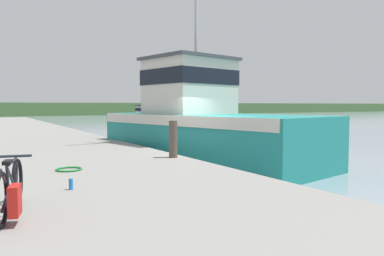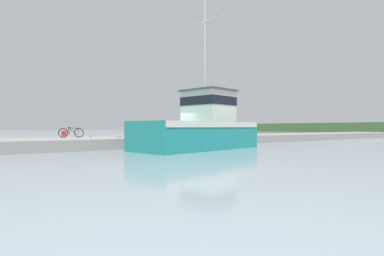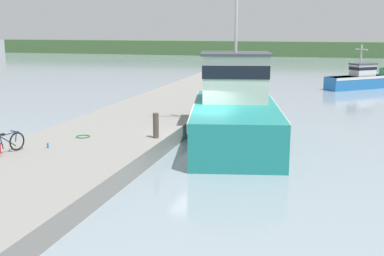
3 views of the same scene
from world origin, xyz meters
name	(u,v)px [view 1 (image 1 of 3)]	position (x,y,z in m)	size (l,w,h in m)	color
ground_plane	(207,171)	(0.00, 0.00, 0.00)	(320.00, 320.00, 0.00)	#84939E
dock_pier	(75,172)	(-4.32, 0.00, 0.36)	(5.89, 80.00, 0.71)	gray
far_shoreline	(154,109)	(30.00, 71.35, 1.35)	(180.00, 5.00, 2.69)	#426638
fishing_boat_main	(200,123)	(1.01, 2.11, 1.50)	(5.52, 11.23, 10.41)	teal
boat_blue_far	(148,115)	(14.55, 38.93, 0.72)	(7.35, 5.11, 2.00)	#337F47
boat_orange_near	(196,113)	(24.36, 41.94, 0.86)	(1.74, 4.96, 4.22)	silver
boat_red_outer	(144,119)	(7.95, 24.48, 0.86)	(6.00, 5.43, 3.78)	#236BB2
bicycle_touring	(8,192)	(-6.30, -5.04, 1.07)	(0.69, 1.77, 0.77)	black
mooring_post	(173,139)	(-1.77, -0.99, 1.24)	(0.24, 0.24, 1.06)	#51473D
hose_coil	(69,169)	(-4.82, -1.65, 0.73)	(0.60, 0.60, 0.04)	#197A2D
water_bottle_on_curb	(71,184)	(-5.21, -3.73, 0.81)	(0.07, 0.07, 0.20)	blue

